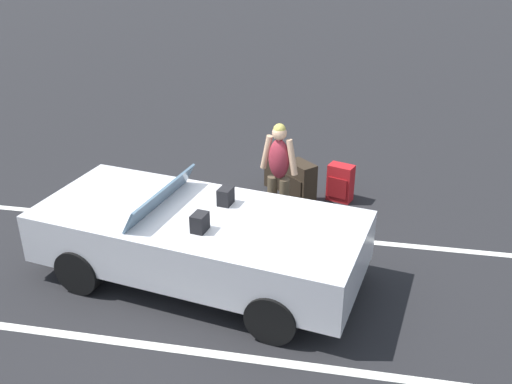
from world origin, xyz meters
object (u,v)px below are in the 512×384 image
Objects in this scene: traveler_person at (279,171)px; suitcase_small_carryon at (276,173)px; suitcase_large_black at (300,185)px; convertible_car at (185,235)px; suitcase_medium_bright at (340,183)px.

suitcase_small_carryon is at bearing -150.56° from traveler_person.
suitcase_large_black is 0.45× the size of traveler_person.
convertible_car is at bearing -14.68° from traveler_person.
convertible_car is at bearing -164.71° from suitcase_small_carryon.
suitcase_large_black is at bearing -43.74° from suitcase_medium_bright.
suitcase_large_black is (-1.22, -2.26, -0.22)m from convertible_car.
suitcase_small_carryon is (0.50, -0.63, -0.12)m from suitcase_large_black.
suitcase_medium_bright is (-1.84, -2.58, -0.28)m from convertible_car.
convertible_car reaches higher than suitcase_large_black.
convertible_car reaches higher than suitcase_medium_bright.
suitcase_small_carryon is (-0.72, -2.89, -0.34)m from convertible_car.
suitcase_large_black is 1.48× the size of suitcase_small_carryon.
suitcase_small_carryon is 0.30× the size of traveler_person.
suitcase_medium_bright is at bearing 161.21° from traveler_person.
traveler_person is (-0.98, -1.47, 0.34)m from convertible_car.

